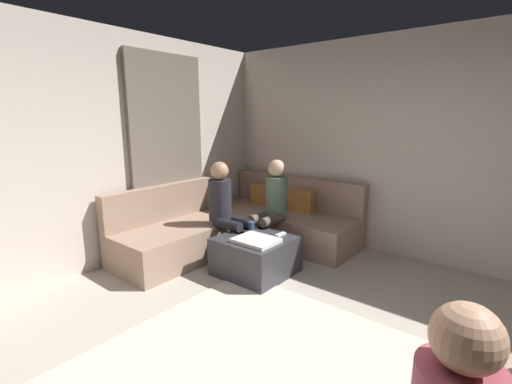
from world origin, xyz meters
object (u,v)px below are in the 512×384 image
sectional_couch (242,226)px  game_remote (281,234)px  coffee_mug (251,225)px  person_on_couch_back (272,203)px  ottoman (256,255)px  person_on_couch_side (226,207)px

sectional_couch → game_remote: size_ratio=17.00×
coffee_mug → person_on_couch_back: (-0.01, 0.42, 0.19)m
coffee_mug → sectional_couch: bearing=142.1°
sectional_couch → person_on_couch_back: 0.60m
ottoman → person_on_couch_side: (-0.54, 0.10, 0.45)m
sectional_couch → person_on_couch_side: size_ratio=2.12×
ottoman → game_remote: game_remote is taller
sectional_couch → game_remote: bearing=-20.5°
game_remote → ottoman: bearing=-129.3°
sectional_couch → ottoman: 0.88m
game_remote → sectional_couch: bearing=159.5°
game_remote → person_on_couch_back: person_on_couch_back is taller
person_on_couch_back → game_remote: bearing=137.1°
sectional_couch → coffee_mug: (0.47, -0.37, 0.19)m
sectional_couch → person_on_couch_back: person_on_couch_back is taller
ottoman → game_remote: (0.18, 0.22, 0.22)m
person_on_couch_back → person_on_couch_side: 0.59m
person_on_couch_side → person_on_couch_back: bearing=148.2°
ottoman → person_on_couch_back: 0.78m
ottoman → person_on_couch_back: bearing=110.9°
person_on_couch_back → person_on_couch_side: size_ratio=1.00×
coffee_mug → game_remote: 0.40m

